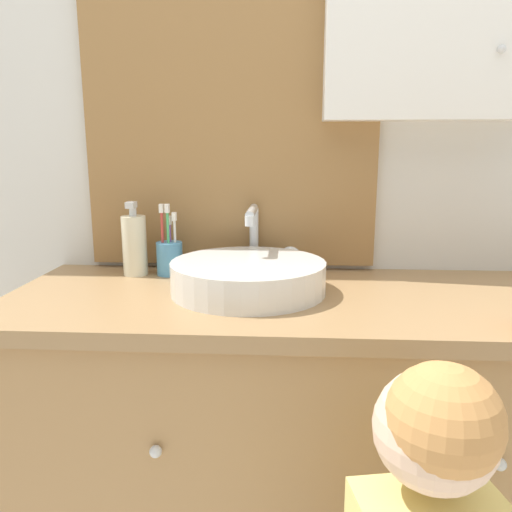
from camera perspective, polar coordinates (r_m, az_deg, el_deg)
wall_back at (r=1.38m, az=7.18°, el=15.53°), size 3.20×0.18×2.50m
vanity_counter at (r=1.33m, az=6.71°, el=-22.53°), size 1.43×0.53×0.86m
sink_basin at (r=1.15m, az=-0.77°, el=-2.14°), size 0.36×0.41×0.18m
toothbrush_holder at (r=1.32m, az=-9.85°, el=0.04°), size 0.07×0.07×0.19m
soap_dispenser at (r=1.34m, az=-13.72°, el=1.29°), size 0.06×0.06×0.19m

